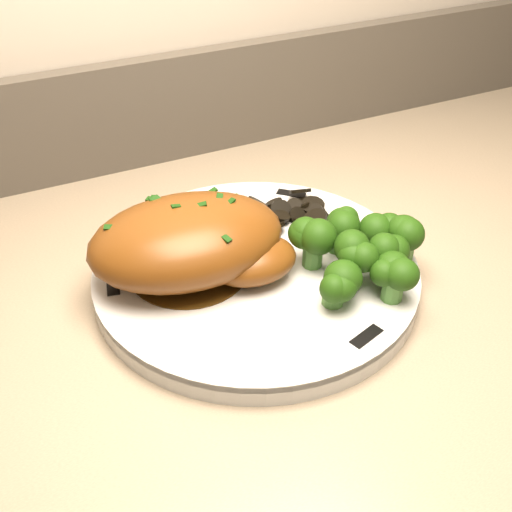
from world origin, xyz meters
name	(u,v)px	position (x,y,z in m)	size (l,w,h in m)	color
plate	(256,274)	(0.13, 1.73, 0.92)	(0.28, 0.28, 0.02)	silver
rim_accent_0	(291,194)	(0.21, 1.83, 0.93)	(0.03, 0.01, 0.00)	black
rim_accent_1	(113,285)	(0.01, 1.76, 0.93)	(0.03, 0.01, 0.00)	black
rim_accent_2	(366,337)	(0.16, 1.62, 0.93)	(0.03, 0.01, 0.00)	black
gravy_pool	(189,271)	(0.07, 1.75, 0.93)	(0.10, 0.10, 0.00)	#3E260B
chicken_breast	(194,243)	(0.08, 1.75, 0.96)	(0.17, 0.13, 0.06)	brown
mushroom_pile	(274,219)	(0.17, 1.79, 0.94)	(0.09, 0.07, 0.02)	black
broccoli_florets	(363,251)	(0.20, 1.69, 0.96)	(0.11, 0.10, 0.04)	#518B3B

